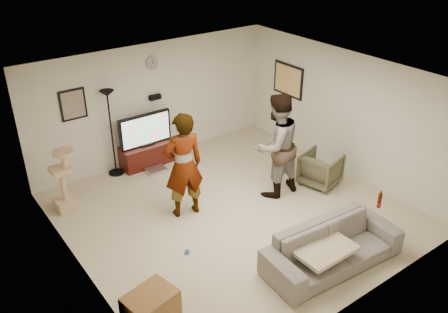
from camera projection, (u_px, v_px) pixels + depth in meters
floor at (233, 212)px, 8.56m from camera, size 5.50×5.50×0.02m
ceiling at (234, 78)px, 7.38m from camera, size 5.50×5.50×0.02m
wall_back at (154, 102)px, 9.93m from camera, size 5.50×0.04×2.50m
wall_front at (365, 229)px, 6.01m from camera, size 5.50×0.04×2.50m
wall_left at (75, 204)px, 6.53m from camera, size 0.04×5.50×2.50m
wall_right at (344, 113)px, 9.41m from camera, size 0.04×5.50×2.50m
wall_clock at (152, 63)px, 9.51m from camera, size 0.26×0.04×0.26m
wall_speaker at (155, 97)px, 9.83m from camera, size 0.25×0.10×0.10m
picture_back at (73, 105)px, 8.86m from camera, size 0.42×0.03×0.52m
picture_right at (288, 80)px, 10.43m from camera, size 0.03×0.78×0.62m
tv_stand at (147, 154)px, 10.03m from camera, size 1.12×0.45×0.47m
console_box at (156, 170)px, 9.83m from camera, size 0.40×0.30×0.07m
tv at (145, 130)px, 9.76m from camera, size 1.14×0.08×0.68m
tv_screen at (146, 130)px, 9.73m from camera, size 1.05×0.01×0.60m
floor_lamp at (112, 134)px, 9.38m from camera, size 0.32×0.32×1.79m
cat_tree at (62, 180)px, 8.38m from camera, size 0.39×0.39×1.18m
person_left at (183, 166)px, 8.08m from camera, size 0.78×0.58×1.93m
person_right at (276, 146)px, 8.67m from camera, size 0.99×0.77×2.00m
sofa at (333, 247)px, 7.16m from camera, size 2.26×1.02×0.64m
throw_blanket at (322, 247)px, 6.97m from camera, size 0.90×0.71×0.06m
beer_bottle at (380, 201)px, 7.48m from camera, size 0.06×0.06×0.25m
armchair at (321, 169)px, 9.29m from camera, size 0.86×0.84×0.64m
side_table at (151, 307)px, 6.22m from camera, size 0.74×0.61×0.44m
toy_ball at (187, 251)px, 7.50m from camera, size 0.08×0.08×0.08m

